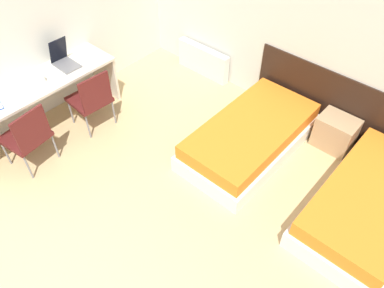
# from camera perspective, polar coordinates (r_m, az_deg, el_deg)

# --- Properties ---
(wall_back) EXTENTS (5.76, 0.05, 2.70)m
(wall_back) POSITION_cam_1_polar(r_m,az_deg,el_deg) (5.04, 14.99, 18.03)
(wall_back) COLOR silver
(wall_back) RESTS_ON ground_plane
(wall_left) EXTENTS (0.05, 5.10, 2.70)m
(wall_left) POSITION_cam_1_polar(r_m,az_deg,el_deg) (5.29, -22.58, 17.47)
(wall_left) COLOR silver
(wall_left) RESTS_ON ground_plane
(headboard_panel) EXTENTS (2.67, 0.03, 0.90)m
(headboard_panel) POSITION_cam_1_polar(r_m,az_deg,el_deg) (5.19, 22.64, 4.63)
(headboard_panel) COLOR black
(headboard_panel) RESTS_ON ground_plane
(bed_near_window) EXTENTS (1.00, 1.91, 0.42)m
(bed_near_window) POSITION_cam_1_polar(r_m,az_deg,el_deg) (4.85, 8.88, 1.09)
(bed_near_window) COLOR silver
(bed_near_window) RESTS_ON ground_plane
(bed_near_door) EXTENTS (1.00, 1.91, 0.42)m
(bed_near_door) POSITION_cam_1_polar(r_m,az_deg,el_deg) (4.55, 25.35, -8.23)
(bed_near_door) COLOR silver
(bed_near_door) RESTS_ON ground_plane
(nightstand) EXTENTS (0.48, 0.36, 0.45)m
(nightstand) POSITION_cam_1_polar(r_m,az_deg,el_deg) (5.17, 20.99, 1.64)
(nightstand) COLOR tan
(nightstand) RESTS_ON ground_plane
(radiator) EXTENTS (0.95, 0.12, 0.47)m
(radiator) POSITION_cam_1_polar(r_m,az_deg,el_deg) (6.13, 1.69, 12.59)
(radiator) COLOR silver
(radiator) RESTS_ON ground_plane
(desk) EXTENTS (0.62, 2.14, 0.74)m
(desk) POSITION_cam_1_polar(r_m,az_deg,el_deg) (5.25, -22.50, 7.10)
(desk) COLOR beige
(desk) RESTS_ON ground_plane
(chair_near_laptop) EXTENTS (0.51, 0.51, 0.88)m
(chair_near_laptop) POSITION_cam_1_polar(r_m,az_deg,el_deg) (5.12, -15.09, 6.83)
(chair_near_laptop) COLOR #511919
(chair_near_laptop) RESTS_ON ground_plane
(chair_near_notebook) EXTENTS (0.54, 0.54, 0.88)m
(chair_near_notebook) POSITION_cam_1_polar(r_m,az_deg,el_deg) (4.83, -23.80, 1.26)
(chair_near_notebook) COLOR #511919
(chair_near_notebook) RESTS_ON ground_plane
(laptop) EXTENTS (0.36, 0.26, 0.36)m
(laptop) POSITION_cam_1_polar(r_m,az_deg,el_deg) (5.35, -18.95, 12.03)
(laptop) COLOR slate
(laptop) RESTS_ON desk
(mug) EXTENTS (0.08, 0.08, 0.09)m
(mug) POSITION_cam_1_polar(r_m,az_deg,el_deg) (5.13, -21.89, 9.22)
(mug) COLOR white
(mug) RESTS_ON desk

